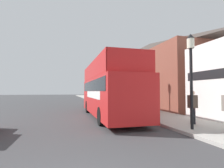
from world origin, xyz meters
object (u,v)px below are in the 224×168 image
parked_car_ahead_of_bus (97,100)px  lamp_post_nearest (191,62)px  lamp_post_second (132,72)px  lamp_post_third (109,76)px  tour_bus (108,92)px  pedestrian_third (193,104)px

parked_car_ahead_of_bus → lamp_post_nearest: 14.03m
parked_car_ahead_of_bus → lamp_post_second: lamp_post_second is taller
lamp_post_third → parked_car_ahead_of_bus: bearing=-168.2°
tour_bus → lamp_post_nearest: size_ratio=2.26×
lamp_post_second → lamp_post_third: size_ratio=0.93×
parked_car_ahead_of_bus → pedestrian_third: pedestrian_third is taller
lamp_post_second → tour_bus: bearing=-148.6°
pedestrian_third → tour_bus: bearing=126.1°
pedestrian_third → lamp_post_third: size_ratio=0.34×
parked_car_ahead_of_bus → lamp_post_second: (1.80, -6.69, 2.67)m
lamp_post_nearest → lamp_post_third: (-0.16, 14.05, 0.49)m
lamp_post_third → tour_bus: bearing=-105.1°
tour_bus → lamp_post_nearest: (2.47, -5.51, 1.40)m
pedestrian_third → lamp_post_third: 13.36m
tour_bus → pedestrian_third: (3.33, -4.55, -0.56)m
pedestrian_third → lamp_post_third: lamp_post_third is taller
parked_car_ahead_of_bus → lamp_post_third: (1.62, 0.34, 2.89)m
parked_car_ahead_of_bus → lamp_post_second: 7.42m
pedestrian_third → lamp_post_second: lamp_post_second is taller
pedestrian_third → lamp_post_third: bearing=94.4°
pedestrian_third → lamp_post_third: (-1.02, 13.09, 2.46)m
lamp_post_second → pedestrian_third: bearing=-82.1°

